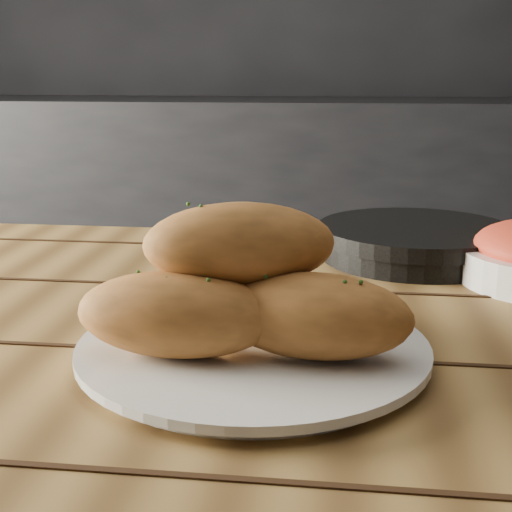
{
  "coord_description": "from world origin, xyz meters",
  "views": [
    {
      "loc": [
        0.23,
        -0.83,
        1.0
      ],
      "look_at": [
        0.16,
        -0.23,
        0.84
      ],
      "focal_mm": 50.0,
      "sensor_mm": 36.0,
      "label": 1
    }
  ],
  "objects_px": {
    "plate": "(253,351)",
    "bread_rolls": "(246,289)",
    "skillet": "(417,241)",
    "table": "(376,421)"
  },
  "relations": [
    {
      "from": "plate",
      "to": "bread_rolls",
      "type": "relative_size",
      "value": 1.09
    },
    {
      "from": "bread_rolls",
      "to": "skillet",
      "type": "relative_size",
      "value": 0.74
    },
    {
      "from": "table",
      "to": "skillet",
      "type": "bearing_deg",
      "value": 77.41
    },
    {
      "from": "table",
      "to": "plate",
      "type": "xyz_separation_m",
      "value": [
        -0.11,
        -0.11,
        0.12
      ]
    },
    {
      "from": "table",
      "to": "skillet",
      "type": "relative_size",
      "value": 3.62
    },
    {
      "from": "bread_rolls",
      "to": "plate",
      "type": "bearing_deg",
      "value": 30.96
    },
    {
      "from": "plate",
      "to": "skillet",
      "type": "distance_m",
      "value": 0.42
    },
    {
      "from": "table",
      "to": "plate",
      "type": "bearing_deg",
      "value": -135.49
    },
    {
      "from": "plate",
      "to": "skillet",
      "type": "bearing_deg",
      "value": 65.25
    },
    {
      "from": "bread_rolls",
      "to": "table",
      "type": "bearing_deg",
      "value": 43.97
    }
  ]
}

